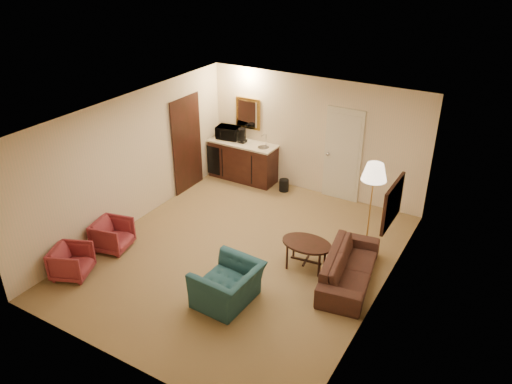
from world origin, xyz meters
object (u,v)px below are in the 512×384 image
sofa (350,263)px  floor_lamp (370,206)px  coffee_maker (242,136)px  rose_chair_near (112,234)px  rose_chair_far (71,260)px  teal_armchair (228,279)px  waste_bin (284,185)px  wetbar_cabinet (243,161)px  microwave (228,131)px  coffee_table (306,255)px

sofa → floor_lamp: 1.25m
coffee_maker → sofa: bearing=-45.7°
rose_chair_near → rose_chair_far: bearing=166.9°
sofa → teal_armchair: bearing=126.1°
coffee_maker → rose_chair_far: bearing=-107.1°
sofa → rose_chair_near: bearing=98.0°
waste_bin → coffee_maker: (-1.15, 0.08, 0.95)m
teal_armchair → waste_bin: 4.01m
wetbar_cabinet → microwave: bearing=172.6°
wetbar_cabinet → rose_chair_near: wetbar_cabinet is taller
teal_armchair → sofa: bearing=137.8°
wetbar_cabinet → floor_lamp: bearing=-20.6°
microwave → coffee_maker: 0.41m
coffee_table → microwave: (-3.24, 2.54, 0.85)m
floor_lamp → microwave: size_ratio=3.16×
rose_chair_near → waste_bin: (1.63, 3.67, -0.18)m
rose_chair_far → coffee_table: rose_chair_far is taller
coffee_maker → wetbar_cabinet: bearing=-38.9°
teal_armchair → floor_lamp: (1.36, 2.62, 0.41)m
rose_chair_far → rose_chair_near: bearing=-23.1°
sofa → teal_armchair: (-1.45, -1.47, 0.07)m
floor_lamp → coffee_maker: floor_lamp is taller
microwave → rose_chair_near: bearing=-99.8°
teal_armchair → coffee_maker: bearing=-148.8°
coffee_table → microwave: size_ratio=1.65×
wetbar_cabinet → coffee_maker: 0.63m
sofa → coffee_table: (-0.79, -0.01, -0.11)m
coffee_table → coffee_maker: size_ratio=2.67×
rose_chair_near → floor_lamp: bearing=-71.9°
teal_armchair → rose_chair_near: size_ratio=1.57×
sofa → rose_chair_far: 4.66m
sofa → microwave: 4.81m
wetbar_cabinet → coffee_table: bearing=-41.4°
rose_chair_near → microwave: size_ratio=1.18×
floor_lamp → waste_bin: (-2.37, 1.25, -0.71)m
floor_lamp → coffee_table: bearing=-120.7°
floor_lamp → coffee_maker: size_ratio=5.12×
wetbar_cabinet → waste_bin: size_ratio=5.99×
wetbar_cabinet → coffee_maker: size_ratio=4.95×
wetbar_cabinet → rose_chair_near: (-0.50, -3.74, -0.14)m
teal_armchair → microwave: microwave is taller
wetbar_cabinet → waste_bin: wetbar_cabinet is taller
waste_bin → coffee_maker: bearing=176.1°
rose_chair_far → microwave: size_ratio=1.13×
wetbar_cabinet → rose_chair_near: bearing=-97.6°
wetbar_cabinet → rose_chair_near: 3.78m
teal_armchair → waste_bin: bearing=-162.8°
microwave → waste_bin: bearing=-13.2°
sofa → rose_chair_far: sofa is taller
coffee_table → floor_lamp: bearing=59.3°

